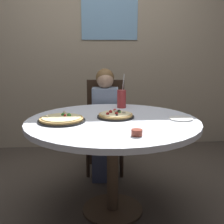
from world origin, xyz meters
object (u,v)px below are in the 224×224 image
at_px(sauce_bowl, 137,133).
at_px(plate_small, 181,119).
at_px(diner_child, 105,129).
at_px(dining_table, 113,131).
at_px(soda_cup, 122,99).
at_px(chair_wooden, 105,120).
at_px(pizza_veggie, 116,115).
at_px(pizza_cheese, 62,119).

height_order(sauce_bowl, plate_small, sauce_bowl).
xyz_separation_m(diner_child, plate_small, (0.52, -0.74, 0.27)).
height_order(dining_table, soda_cup, soda_cup).
relative_size(dining_table, chair_wooden, 1.37).
relative_size(dining_table, plate_small, 7.25).
xyz_separation_m(pizza_veggie, soda_cup, (0.09, 0.38, 0.06)).
bearing_deg(pizza_veggie, sauce_bowl, -81.14).
height_order(chair_wooden, diner_child, diner_child).
xyz_separation_m(pizza_veggie, plate_small, (0.49, -0.11, -0.01)).
distance_m(diner_child, pizza_veggie, 0.70).
bearing_deg(sauce_bowl, plate_small, 43.99).
xyz_separation_m(chair_wooden, plate_small, (0.51, -0.92, 0.22)).
bearing_deg(diner_child, pizza_veggie, -86.53).
bearing_deg(chair_wooden, pizza_cheese, -113.06).
relative_size(diner_child, pizza_veggie, 3.76).
distance_m(diner_child, soda_cup, 0.45).
bearing_deg(chair_wooden, dining_table, -90.59).
distance_m(pizza_veggie, pizza_cheese, 0.42).
distance_m(pizza_veggie, plate_small, 0.50).
bearing_deg(diner_child, soda_cup, -62.08).
distance_m(diner_child, plate_small, 0.95).
height_order(diner_child, sauce_bowl, diner_child).
height_order(chair_wooden, pizza_veggie, chair_wooden).
bearing_deg(soda_cup, diner_child, 117.92).
relative_size(pizza_veggie, plate_small, 1.60).
bearing_deg(dining_table, soda_cup, 74.81).
distance_m(chair_wooden, diner_child, 0.19).
distance_m(dining_table, pizza_veggie, 0.14).
xyz_separation_m(dining_table, plate_small, (0.52, -0.03, 0.09)).
bearing_deg(dining_table, diner_child, 90.61).
xyz_separation_m(pizza_cheese, sauce_bowl, (0.49, -0.41, 0.00)).
height_order(chair_wooden, soda_cup, soda_cup).
bearing_deg(pizza_cheese, soda_cup, 43.46).
relative_size(sauce_bowl, plate_small, 0.39).
xyz_separation_m(chair_wooden, soda_cup, (0.12, -0.43, 0.30)).
bearing_deg(dining_table, plate_small, -3.16).
height_order(diner_child, pizza_veggie, diner_child).
relative_size(dining_table, pizza_veggie, 4.54).
relative_size(diner_child, sauce_bowl, 15.46).
bearing_deg(chair_wooden, sauce_bowl, -85.67).
relative_size(diner_child, pizza_cheese, 3.10).
xyz_separation_m(diner_child, pizza_cheese, (-0.37, -0.73, 0.28)).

